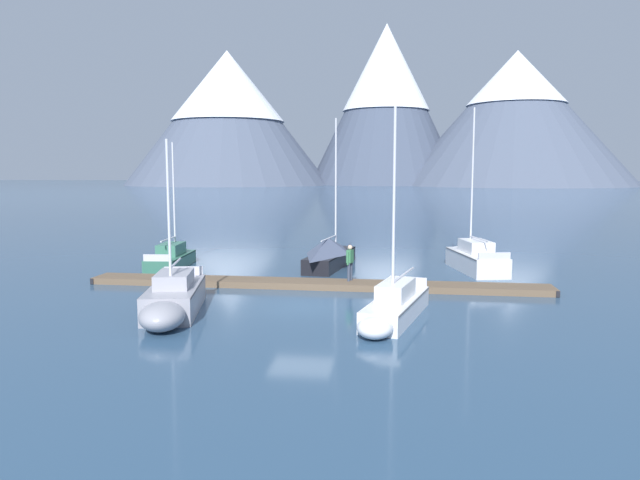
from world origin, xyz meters
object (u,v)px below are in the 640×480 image
Objects in this scene: sailboat_mid_dock_starboard at (394,306)px; sailboat_far_berth at (473,258)px; sailboat_mid_dock_port at (331,252)px; sailboat_nearest_berth at (173,257)px; person_on_dock at (350,260)px; sailboat_second_berth at (172,299)px.

sailboat_mid_dock_starboard is 0.86× the size of sailboat_far_berth.
sailboat_mid_dock_starboard is at bearing -73.12° from sailboat_mid_dock_port.
sailboat_mid_dock_starboard is (3.59, -11.82, -0.28)m from sailboat_mid_dock_port.
sailboat_nearest_berth reaches higher than person_on_dock.
sailboat_far_berth reaches higher than person_on_dock.
sailboat_mid_dock_port is 0.95× the size of sailboat_far_berth.
person_on_dock is (-2.06, 6.06, 0.71)m from sailboat_mid_dock_starboard.
sailboat_second_berth is 8.88m from person_on_dock.
sailboat_mid_dock_port is 5.98m from person_on_dock.
person_on_dock is (6.20, 6.32, 0.63)m from sailboat_second_berth.
sailboat_second_berth is 8.26m from sailboat_mid_dock_starboard.
sailboat_mid_dock_port reaches higher than sailboat_nearest_berth.
sailboat_far_berth reaches higher than sailboat_mid_dock_starboard.
sailboat_far_berth is 8.64m from person_on_dock.
sailboat_far_berth reaches higher than sailboat_second_berth.
sailboat_nearest_berth is 0.79× the size of sailboat_far_berth.
sailboat_mid_dock_port is at bearing 68.88° from sailboat_second_berth.
sailboat_mid_dock_port is 1.11× the size of sailboat_mid_dock_starboard.
sailboat_mid_dock_starboard is at bearing -40.83° from sailboat_nearest_berth.
sailboat_far_berth is at bearing 42.37° from person_on_dock.
sailboat_mid_dock_port reaches higher than sailboat_second_berth.
sailboat_mid_dock_port reaches higher than person_on_dock.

